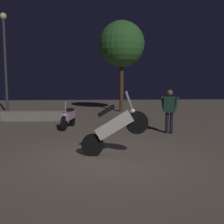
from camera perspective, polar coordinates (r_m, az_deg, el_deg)
The scene contains 7 objects.
ground_plane at distance 6.67m, azimuth -1.30°, elevation -9.75°, with size 40.00×40.00×0.00m, color #756656.
motorcycle_white_foreground at distance 6.69m, azimuth 0.48°, elevation -3.16°, with size 1.65×0.45×1.63m.
motorcycle_pink_parked_left at distance 10.87m, azimuth -9.18°, elevation -1.08°, with size 0.49×1.65×1.11m.
person_rider_beside at distance 9.81m, azimuth 12.01°, elevation 0.87°, with size 0.61×0.41×1.56m.
streetlamp_near at distance 16.24m, azimuth -21.64°, elevation 11.75°, with size 0.36×0.36×5.51m.
tree_left_bg at distance 16.58m, azimuth 2.04°, elevation 14.07°, with size 2.72×2.72×5.41m.
planter_wall_low at distance 13.40m, azimuth -15.28°, elevation -0.70°, with size 3.38×0.50×0.45m.
Camera 1 is at (-0.24, -6.40, 1.88)m, focal length 43.41 mm.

